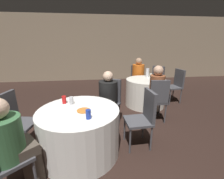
% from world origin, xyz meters
% --- Properties ---
extents(ground_plane, '(16.00, 16.00, 0.00)m').
position_xyz_m(ground_plane, '(0.00, 0.00, 0.00)').
color(ground_plane, black).
extents(wall_back, '(16.00, 0.06, 2.80)m').
position_xyz_m(wall_back, '(0.00, 4.90, 1.40)').
color(wall_back, gray).
rests_on(wall_back, ground_plane).
extents(table_near, '(1.19, 1.19, 0.72)m').
position_xyz_m(table_near, '(-0.21, -0.01, 0.36)').
color(table_near, white).
rests_on(table_near, ground_plane).
extents(table_far, '(1.04, 1.04, 0.72)m').
position_xyz_m(table_far, '(1.40, 1.68, 0.36)').
color(table_far, white).
rests_on(table_far, ground_plane).
extents(chair_near_west, '(0.47, 0.47, 0.95)m').
position_xyz_m(chair_near_west, '(-1.20, 0.19, 0.56)').
color(chair_near_west, '#47474C').
rests_on(chair_near_west, ground_plane).
extents(chair_near_northeast, '(0.56, 0.56, 0.95)m').
position_xyz_m(chair_near_northeast, '(0.35, 0.83, 0.56)').
color(chair_near_northeast, '#47474C').
rests_on(chair_near_northeast, ground_plane).
extents(chair_near_east, '(0.42, 0.42, 0.95)m').
position_xyz_m(chair_near_east, '(0.79, 0.04, 0.56)').
color(chair_near_east, '#47474C').
rests_on(chair_near_east, ground_plane).
extents(chair_far_north, '(0.42, 0.42, 0.95)m').
position_xyz_m(chair_far_north, '(1.44, 2.62, 0.56)').
color(chair_far_north, '#47474C').
rests_on(chair_far_north, ground_plane).
extents(chair_far_east, '(0.45, 0.44, 0.95)m').
position_xyz_m(chair_far_east, '(2.33, 1.79, 0.56)').
color(chair_far_east, '#47474C').
rests_on(chair_far_east, ground_plane).
extents(chair_far_south, '(0.43, 0.43, 0.95)m').
position_xyz_m(chair_far_south, '(1.33, 0.75, 0.56)').
color(chair_far_south, '#47474C').
rests_on(chair_far_south, ground_plane).
extents(chair_far_northeast, '(0.56, 0.56, 0.95)m').
position_xyz_m(chair_far_northeast, '(2.02, 2.39, 0.56)').
color(chair_far_northeast, '#47474C').
rests_on(chair_far_northeast, ground_plane).
extents(person_floral_shirt, '(0.32, 0.49, 1.21)m').
position_xyz_m(person_floral_shirt, '(1.34, 0.92, 0.60)').
color(person_floral_shirt, '#282828').
rests_on(person_floral_shirt, ground_plane).
extents(person_green_jacket, '(0.50, 0.49, 1.15)m').
position_xyz_m(person_green_jacket, '(-0.86, -0.55, 0.59)').
color(person_green_jacket, '#4C4238').
rests_on(person_green_jacket, ground_plane).
extents(person_black_shirt, '(0.48, 0.50, 1.13)m').
position_xyz_m(person_black_shirt, '(0.26, 0.70, 0.59)').
color(person_black_shirt, '#4C4238').
rests_on(person_black_shirt, ground_plane).
extents(person_orange_shirt, '(0.38, 0.53, 1.21)m').
position_xyz_m(person_orange_shirt, '(1.43, 2.46, 0.63)').
color(person_orange_shirt, '#282828').
rests_on(person_orange_shirt, ground_plane).
extents(pizza_plate_near, '(0.25, 0.25, 0.02)m').
position_xyz_m(pizza_plate_near, '(-0.14, -0.07, 0.73)').
color(pizza_plate_near, white).
rests_on(pizza_plate_near, table_near).
extents(soda_can_silver, '(0.07, 0.07, 0.12)m').
position_xyz_m(soda_can_silver, '(-0.34, 0.21, 0.78)').
color(soda_can_silver, silver).
rests_on(soda_can_silver, table_near).
extents(soda_can_red, '(0.07, 0.07, 0.12)m').
position_xyz_m(soda_can_red, '(-0.46, 0.26, 0.78)').
color(soda_can_red, red).
rests_on(soda_can_red, table_near).
extents(soda_can_blue, '(0.07, 0.07, 0.12)m').
position_xyz_m(soda_can_blue, '(-0.06, -0.30, 0.78)').
color(soda_can_blue, '#1E38A5').
rests_on(soda_can_blue, table_near).
extents(bottle_far, '(0.09, 0.09, 0.25)m').
position_xyz_m(bottle_far, '(1.52, 1.94, 0.85)').
color(bottle_far, white).
rests_on(bottle_far, table_far).
extents(cup_far, '(0.08, 0.08, 0.10)m').
position_xyz_m(cup_far, '(1.63, 1.95, 0.77)').
color(cup_far, silver).
rests_on(cup_far, table_far).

